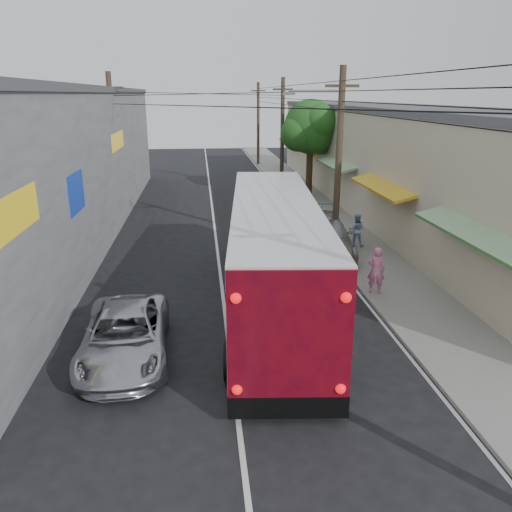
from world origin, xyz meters
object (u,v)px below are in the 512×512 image
(jeepney, at_px, (125,335))
(parked_car_far, at_px, (274,184))
(pedestrian_near, at_px, (376,270))
(pedestrian_far, at_px, (356,230))
(coach_bus, at_px, (274,254))
(parked_suv, at_px, (322,236))
(parked_car_mid, at_px, (278,187))

(jeepney, relative_size, parked_car_far, 1.15)
(pedestrian_near, height_order, pedestrian_far, pedestrian_near)
(parked_car_far, height_order, pedestrian_far, pedestrian_far)
(jeepney, bearing_deg, coach_bus, 31.29)
(parked_car_far, bearing_deg, jeepney, -101.64)
(parked_car_far, distance_m, pedestrian_far, 13.90)
(coach_bus, relative_size, parked_car_far, 3.04)
(pedestrian_far, bearing_deg, parked_car_far, -61.36)
(parked_suv, height_order, pedestrian_far, parked_suv)
(parked_car_mid, distance_m, pedestrian_near, 17.88)
(parked_car_mid, bearing_deg, jeepney, -101.84)
(pedestrian_far, bearing_deg, jeepney, 65.97)
(coach_bus, relative_size, parked_suv, 2.10)
(coach_bus, distance_m, parked_car_mid, 18.71)
(parked_suv, distance_m, pedestrian_near, 4.93)
(coach_bus, bearing_deg, pedestrian_near, 14.21)
(pedestrian_far, bearing_deg, parked_car_mid, -60.38)
(jeepney, bearing_deg, pedestrian_far, 42.60)
(parked_suv, distance_m, parked_car_mid, 13.00)
(jeepney, relative_size, parked_suv, 0.79)
(parked_suv, bearing_deg, pedestrian_far, 31.16)
(coach_bus, relative_size, jeepney, 2.64)
(parked_car_mid, bearing_deg, parked_suv, -82.74)
(parked_car_far, xyz_separation_m, pedestrian_far, (1.84, -13.77, 0.20))
(jeepney, xyz_separation_m, parked_car_mid, (7.42, 21.42, 0.11))
(jeepney, xyz_separation_m, pedestrian_far, (9.26, 9.25, 0.21))
(parked_car_far, bearing_deg, parked_suv, -83.78)
(coach_bus, bearing_deg, pedestrian_far, 58.03)
(jeepney, bearing_deg, pedestrian_near, 21.09)
(parked_car_mid, distance_m, pedestrian_far, 12.31)
(parked_car_far, bearing_deg, pedestrian_far, -76.16)
(parked_suv, height_order, parked_car_mid, parked_suv)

